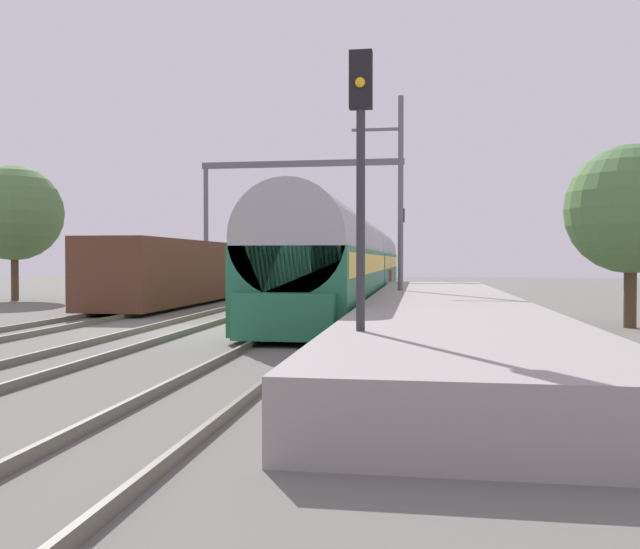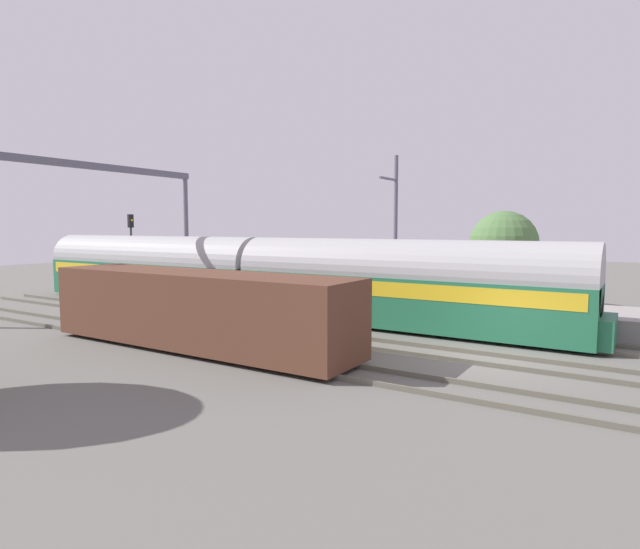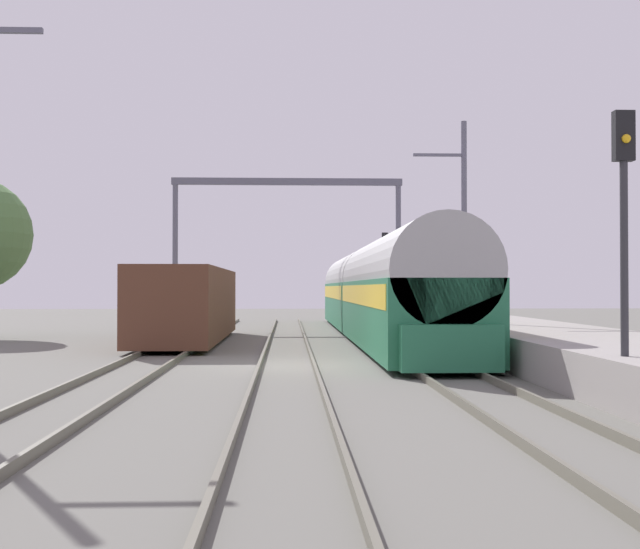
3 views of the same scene
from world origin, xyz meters
The scene contains 12 objects.
ground centered at (0.00, 0.00, 0.00)m, with size 120.00×120.00×0.00m, color #64625B.
track_far_west centered at (-3.84, 0.00, 0.08)m, with size 1.52×60.00×0.16m.
track_west centered at (0.00, 0.00, 0.08)m, with size 1.52×60.00×0.16m.
track_east centered at (3.84, 0.00, 0.08)m, with size 1.52×60.00×0.16m.
platform centered at (7.65, 2.00, 0.45)m, with size 4.40×28.00×0.90m.
passenger_train centered at (3.84, 13.16, 1.97)m, with size 2.93×32.85×3.82m.
freight_car centered at (-3.84, 9.75, 1.47)m, with size 2.80×13.00×2.70m.
person_crossing centered at (5.21, 17.97, 1.03)m, with size 0.43×0.47×1.73m.
railway_signal_near centered at (6.03, -7.78, 3.37)m, with size 0.36×0.30×5.28m.
railway_signal_far centered at (5.75, 25.62, 3.42)m, with size 0.36×0.30×5.38m.
catenary_gantry centered at (0.00, 20.40, 5.60)m, with size 12.07×0.28×7.86m.
catenary_pole_east_mid centered at (6.19, 6.30, 4.15)m, with size 1.90×0.20×8.00m.
Camera 3 is at (0.03, -22.00, 2.12)m, focal length 45.56 mm.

